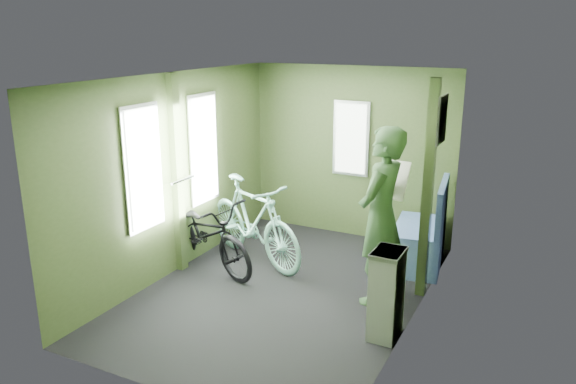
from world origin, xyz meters
name	(u,v)px	position (x,y,z in m)	size (l,w,h in m)	color
room	(282,162)	(-0.04, 0.04, 1.44)	(4.00, 4.02, 2.31)	black
bicycle_black	(208,268)	(-1.10, 0.15, 0.00)	(0.59, 1.70, 0.89)	black
bicycle_mint	(254,261)	(-0.70, 0.55, 0.00)	(0.50, 1.75, 1.05)	#7EC4B0
passenger	(381,216)	(0.97, 0.27, 0.93)	(0.51, 0.77, 1.85)	#2E4D2A
waste_box	(386,294)	(1.26, -0.41, 0.43)	(0.25, 0.35, 0.85)	gray
bench_seat	(421,241)	(1.15, 1.37, 0.31)	(0.68, 1.06, 1.05)	#324769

